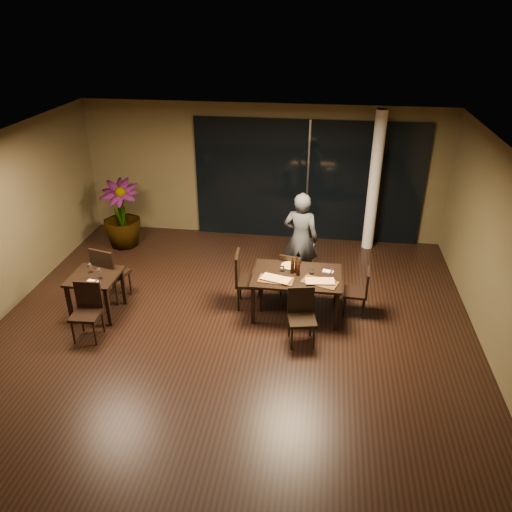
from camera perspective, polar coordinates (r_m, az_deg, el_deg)
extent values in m
plane|color=black|center=(8.31, -2.84, -8.89)|extent=(8.00, 8.00, 0.00)
cube|color=brown|center=(11.25, 0.82, 9.62)|extent=(8.00, 0.10, 3.00)
cube|color=brown|center=(4.44, -13.83, -23.62)|extent=(8.00, 0.10, 3.00)
cube|color=brown|center=(7.89, 27.18, -1.51)|extent=(0.10, 8.00, 3.00)
cube|color=silver|center=(6.98, -3.41, 11.59)|extent=(8.00, 8.00, 0.04)
cube|color=black|center=(11.13, 5.92, 8.48)|extent=(5.00, 0.06, 2.70)
cylinder|color=white|center=(10.84, 13.36, 8.20)|extent=(0.24, 0.24, 3.00)
cube|color=black|center=(8.49, 4.70, -2.28)|extent=(1.50, 1.00, 0.04)
cube|color=black|center=(8.36, -0.34, -5.67)|extent=(0.06, 0.06, 0.71)
cube|color=black|center=(8.31, 9.18, -6.32)|extent=(0.06, 0.06, 0.71)
cube|color=black|center=(9.11, 0.46, -2.70)|extent=(0.06, 0.06, 0.71)
cube|color=black|center=(9.05, 9.16, -3.27)|extent=(0.06, 0.06, 0.71)
cube|color=black|center=(8.88, -18.01, -2.24)|extent=(0.80, 0.80, 0.04)
cube|color=black|center=(8.95, -20.53, -5.21)|extent=(0.06, 0.06, 0.71)
cube|color=black|center=(8.66, -16.53, -5.67)|extent=(0.06, 0.06, 0.71)
cube|color=black|center=(9.46, -18.72, -3.06)|extent=(0.06, 0.06, 0.71)
cube|color=black|center=(9.19, -14.90, -3.43)|extent=(0.06, 0.06, 0.71)
cube|color=black|center=(9.20, 4.17, -2.07)|extent=(0.48, 0.48, 0.05)
cylinder|color=black|center=(9.40, 5.37, -2.87)|extent=(0.03, 0.03, 0.41)
cylinder|color=black|center=(9.48, 3.48, -2.52)|extent=(0.03, 0.03, 0.41)
cylinder|color=black|center=(9.13, 4.81, -3.83)|extent=(0.03, 0.03, 0.41)
cylinder|color=black|center=(9.21, 2.86, -3.46)|extent=(0.03, 0.03, 0.41)
cube|color=black|center=(8.94, 3.88, -1.33)|extent=(0.40, 0.12, 0.45)
cube|color=black|center=(7.90, 5.27, -7.29)|extent=(0.50, 0.50, 0.05)
cylinder|color=black|center=(7.87, 4.12, -9.36)|extent=(0.03, 0.03, 0.43)
cylinder|color=black|center=(7.91, 6.65, -9.23)|extent=(0.03, 0.03, 0.43)
cylinder|color=black|center=(8.14, 3.81, -7.91)|extent=(0.03, 0.03, 0.43)
cylinder|color=black|center=(8.19, 6.24, -7.80)|extent=(0.03, 0.03, 0.43)
cube|color=black|center=(7.93, 5.14, -5.06)|extent=(0.42, 0.12, 0.48)
cube|color=black|center=(8.78, -0.68, -2.92)|extent=(0.52, 0.52, 0.05)
cylinder|color=black|center=(8.72, 0.53, -5.00)|extent=(0.04, 0.04, 0.49)
cylinder|color=black|center=(9.06, 0.66, -3.68)|extent=(0.04, 0.04, 0.49)
cylinder|color=black|center=(8.75, -2.05, -4.91)|extent=(0.04, 0.04, 0.49)
cylinder|color=black|center=(9.08, -1.81, -3.60)|extent=(0.04, 0.04, 0.49)
cube|color=black|center=(8.66, -2.13, -1.31)|extent=(0.08, 0.48, 0.55)
cube|color=black|center=(8.78, 11.28, -4.13)|extent=(0.42, 0.42, 0.04)
cylinder|color=black|center=(9.03, 10.17, -4.61)|extent=(0.03, 0.03, 0.40)
cylinder|color=black|center=(8.75, 10.07, -5.70)|extent=(0.03, 0.03, 0.40)
cylinder|color=black|center=(9.03, 12.22, -4.80)|extent=(0.03, 0.03, 0.40)
cylinder|color=black|center=(8.76, 12.19, -5.90)|extent=(0.03, 0.03, 0.40)
cube|color=black|center=(8.68, 12.59, -2.97)|extent=(0.06, 0.40, 0.45)
cube|color=black|center=(9.36, -16.07, -1.93)|extent=(0.60, 0.60, 0.06)
cylinder|color=black|center=(9.51, -14.19, -2.96)|extent=(0.04, 0.04, 0.50)
cylinder|color=black|center=(9.73, -16.11, -2.46)|extent=(0.04, 0.04, 0.50)
cylinder|color=black|center=(9.24, -15.64, -4.09)|extent=(0.04, 0.04, 0.50)
cylinder|color=black|center=(9.47, -17.58, -3.56)|extent=(0.04, 0.04, 0.50)
cube|color=black|center=(9.09, -17.15, -1.01)|extent=(0.49, 0.17, 0.56)
cube|color=black|center=(8.42, -18.85, -6.38)|extent=(0.45, 0.45, 0.05)
cylinder|color=black|center=(8.47, -20.19, -8.18)|extent=(0.04, 0.04, 0.44)
cylinder|color=black|center=(8.34, -17.95, -8.42)|extent=(0.04, 0.04, 0.44)
cylinder|color=black|center=(8.74, -19.27, -6.87)|extent=(0.04, 0.04, 0.44)
cylinder|color=black|center=(8.60, -17.09, -7.07)|extent=(0.04, 0.04, 0.44)
cube|color=black|center=(8.44, -18.60, -4.26)|extent=(0.43, 0.06, 0.49)
imported|color=#2B2E30|center=(9.38, 5.12, 1.95)|extent=(0.68, 0.52, 1.82)
imported|color=#1F4F1A|center=(11.29, -15.16, 4.63)|extent=(0.92, 0.92, 1.49)
cube|color=#452B16|center=(8.29, 2.29, -2.74)|extent=(0.60, 0.34, 0.01)
cube|color=#422B15|center=(8.28, 7.31, -3.00)|extent=(0.64, 0.46, 0.01)
cylinder|color=#AF2C13|center=(8.74, 3.87, -1.13)|extent=(0.29, 0.29, 0.01)
cylinder|color=white|center=(8.56, 3.06, -1.46)|extent=(0.07, 0.07, 0.09)
cylinder|color=white|center=(8.52, 6.37, -1.77)|extent=(0.07, 0.07, 0.09)
cube|color=white|center=(8.34, 8.41, -2.86)|extent=(0.20, 0.15, 0.01)
cube|color=white|center=(8.63, 8.22, -1.75)|extent=(0.20, 0.13, 0.01)
cube|color=white|center=(8.67, -18.22, -2.80)|extent=(0.19, 0.14, 0.01)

